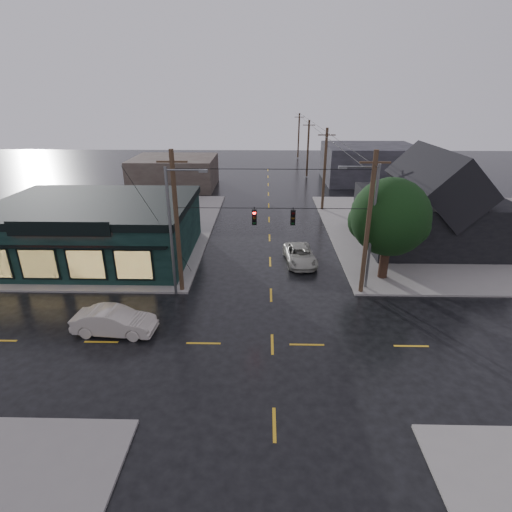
{
  "coord_description": "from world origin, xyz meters",
  "views": [
    {
      "loc": [
        -0.5,
        -19.35,
        13.64
      ],
      "look_at": [
        -1.06,
        5.08,
        3.41
      ],
      "focal_mm": 28.0,
      "sensor_mm": 36.0,
      "label": 1
    }
  ],
  "objects_px": {
    "utility_pole_nw": "(182,291)",
    "utility_pole_ne": "(360,293)",
    "corner_tree": "(390,217)",
    "sedan_cream": "(114,321)",
    "suv_silver": "(300,255)"
  },
  "relations": [
    {
      "from": "utility_pole_nw",
      "to": "utility_pole_ne",
      "type": "relative_size",
      "value": 1.0
    },
    {
      "from": "sedan_cream",
      "to": "utility_pole_nw",
      "type": "bearing_deg",
      "value": -23.78
    },
    {
      "from": "utility_pole_nw",
      "to": "utility_pole_ne",
      "type": "height_order",
      "value": "same"
    },
    {
      "from": "utility_pole_nw",
      "to": "sedan_cream",
      "type": "relative_size",
      "value": 2.07
    },
    {
      "from": "suv_silver",
      "to": "utility_pole_nw",
      "type": "bearing_deg",
      "value": -154.61
    },
    {
      "from": "corner_tree",
      "to": "sedan_cream",
      "type": "xyz_separation_m",
      "value": [
        -18.15,
        -7.96,
        -4.16
      ]
    },
    {
      "from": "utility_pole_nw",
      "to": "suv_silver",
      "type": "height_order",
      "value": "utility_pole_nw"
    },
    {
      "from": "sedan_cream",
      "to": "utility_pole_ne",
      "type": "bearing_deg",
      "value": -66.51
    },
    {
      "from": "utility_pole_nw",
      "to": "utility_pole_ne",
      "type": "bearing_deg",
      "value": 0.0
    },
    {
      "from": "sedan_cream",
      "to": "suv_silver",
      "type": "relative_size",
      "value": 0.96
    },
    {
      "from": "utility_pole_nw",
      "to": "utility_pole_ne",
      "type": "xyz_separation_m",
      "value": [
        13.0,
        0.0,
        0.0
      ]
    },
    {
      "from": "utility_pole_nw",
      "to": "suv_silver",
      "type": "bearing_deg",
      "value": 30.6
    },
    {
      "from": "suv_silver",
      "to": "utility_pole_ne",
      "type": "bearing_deg",
      "value": -58.39
    },
    {
      "from": "utility_pole_ne",
      "to": "suv_silver",
      "type": "xyz_separation_m",
      "value": [
        -3.99,
        5.33,
        0.71
      ]
    },
    {
      "from": "suv_silver",
      "to": "sedan_cream",
      "type": "bearing_deg",
      "value": -142.99
    }
  ]
}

